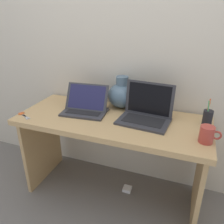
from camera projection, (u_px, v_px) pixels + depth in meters
ground_plane at (112, 192)px, 1.95m from camera, size 6.00×6.00×0.00m
back_wall at (127, 42)px, 1.74m from camera, size 4.40×0.04×2.40m
desk at (112, 136)px, 1.73m from camera, size 1.40×0.58×0.70m
laptop_left at (86, 105)px, 1.75m from camera, size 0.35×0.26×0.20m
laptop_right at (146, 111)px, 1.62m from camera, size 0.37×0.28×0.26m
green_vase at (122, 95)px, 1.82m from camera, size 0.23×0.23×0.25m
coffee_mug at (207, 135)px, 1.34m from camera, size 0.13×0.09×0.10m
pen_cup at (207, 118)px, 1.54m from camera, size 0.06×0.06×0.19m
scissors at (23, 115)px, 1.71m from camera, size 0.14×0.10×0.01m
power_brick at (127, 189)px, 1.96m from camera, size 0.07×0.07×0.03m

